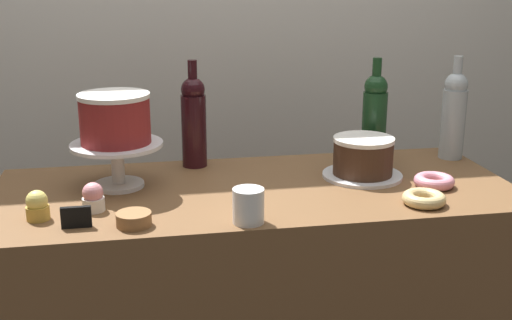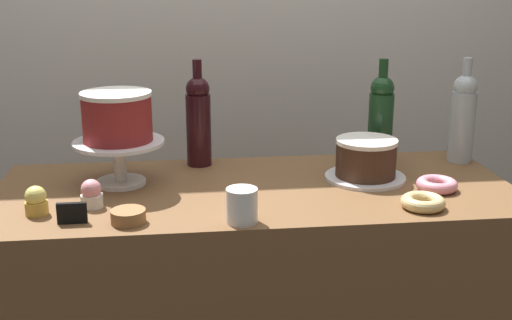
{
  "view_description": "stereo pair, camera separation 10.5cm",
  "coord_description": "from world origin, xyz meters",
  "px_view_note": "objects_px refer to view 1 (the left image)",
  "views": [
    {
      "loc": [
        -0.31,
        -1.69,
        1.53
      ],
      "look_at": [
        0.0,
        0.0,
        1.02
      ],
      "focal_mm": 45.98,
      "sensor_mm": 36.0,
      "label": 1
    },
    {
      "loc": [
        -0.2,
        -1.71,
        1.53
      ],
      "look_at": [
        0.0,
        0.0,
        1.02
      ],
      "focal_mm": 45.98,
      "sensor_mm": 36.0,
      "label": 2
    }
  ],
  "objects_px": {
    "chocolate_round_cake": "(363,156)",
    "donut_pink": "(434,181)",
    "wine_bottle_dark_red": "(194,120)",
    "cake_stand_pedestal": "(117,157)",
    "coffee_cup_ceramic": "(248,206)",
    "cookie_stack": "(134,219)",
    "price_sign_chalkboard": "(76,217)",
    "wine_bottle_green": "(374,116)",
    "donut_glazed": "(424,199)",
    "cupcake_lemon": "(37,206)",
    "cupcake_strawberry": "(93,198)",
    "wine_bottle_clear": "(454,114)",
    "white_layer_cake": "(115,118)"
  },
  "relations": [
    {
      "from": "cupcake_strawberry",
      "to": "cookie_stack",
      "type": "distance_m",
      "value": 0.16
    },
    {
      "from": "donut_glazed",
      "to": "cookie_stack",
      "type": "relative_size",
      "value": 1.33
    },
    {
      "from": "wine_bottle_dark_red",
      "to": "donut_pink",
      "type": "distance_m",
      "value": 0.72
    },
    {
      "from": "chocolate_round_cake",
      "to": "donut_pink",
      "type": "bearing_deg",
      "value": -35.32
    },
    {
      "from": "donut_glazed",
      "to": "coffee_cup_ceramic",
      "type": "bearing_deg",
      "value": -174.99
    },
    {
      "from": "wine_bottle_green",
      "to": "cookie_stack",
      "type": "bearing_deg",
      "value": -150.95
    },
    {
      "from": "chocolate_round_cake",
      "to": "wine_bottle_dark_red",
      "type": "distance_m",
      "value": 0.52
    },
    {
      "from": "chocolate_round_cake",
      "to": "cupcake_lemon",
      "type": "relative_size",
      "value": 2.36
    },
    {
      "from": "wine_bottle_dark_red",
      "to": "coffee_cup_ceramic",
      "type": "height_order",
      "value": "wine_bottle_dark_red"
    },
    {
      "from": "cookie_stack",
      "to": "donut_pink",
      "type": "bearing_deg",
      "value": 9.77
    },
    {
      "from": "wine_bottle_clear",
      "to": "cupcake_strawberry",
      "type": "distance_m",
      "value": 1.14
    },
    {
      "from": "cupcake_lemon",
      "to": "cookie_stack",
      "type": "relative_size",
      "value": 0.88
    },
    {
      "from": "chocolate_round_cake",
      "to": "wine_bottle_clear",
      "type": "relative_size",
      "value": 0.54
    },
    {
      "from": "chocolate_round_cake",
      "to": "cupcake_lemon",
      "type": "height_order",
      "value": "chocolate_round_cake"
    },
    {
      "from": "white_layer_cake",
      "to": "donut_glazed",
      "type": "xyz_separation_m",
      "value": [
        0.78,
        -0.28,
        -0.18
      ]
    },
    {
      "from": "cookie_stack",
      "to": "price_sign_chalkboard",
      "type": "height_order",
      "value": "price_sign_chalkboard"
    },
    {
      "from": "chocolate_round_cake",
      "to": "cookie_stack",
      "type": "distance_m",
      "value": 0.71
    },
    {
      "from": "cupcake_strawberry",
      "to": "coffee_cup_ceramic",
      "type": "xyz_separation_m",
      "value": [
        0.37,
        -0.15,
        0.01
      ]
    },
    {
      "from": "donut_glazed",
      "to": "coffee_cup_ceramic",
      "type": "height_order",
      "value": "coffee_cup_ceramic"
    },
    {
      "from": "wine_bottle_green",
      "to": "cupcake_lemon",
      "type": "distance_m",
      "value": 1.03
    },
    {
      "from": "wine_bottle_clear",
      "to": "cookie_stack",
      "type": "relative_size",
      "value": 3.87
    },
    {
      "from": "coffee_cup_ceramic",
      "to": "wine_bottle_dark_red",
      "type": "bearing_deg",
      "value": 99.73
    },
    {
      "from": "cupcake_lemon",
      "to": "donut_glazed",
      "type": "relative_size",
      "value": 0.66
    },
    {
      "from": "cookie_stack",
      "to": "wine_bottle_clear",
      "type": "bearing_deg",
      "value": 21.96
    },
    {
      "from": "cake_stand_pedestal",
      "to": "coffee_cup_ceramic",
      "type": "bearing_deg",
      "value": -46.33
    },
    {
      "from": "cupcake_strawberry",
      "to": "coffee_cup_ceramic",
      "type": "bearing_deg",
      "value": -21.7
    },
    {
      "from": "white_layer_cake",
      "to": "wine_bottle_dark_red",
      "type": "bearing_deg",
      "value": 35.91
    },
    {
      "from": "wine_bottle_dark_red",
      "to": "cookie_stack",
      "type": "distance_m",
      "value": 0.51
    },
    {
      "from": "cake_stand_pedestal",
      "to": "donut_glazed",
      "type": "distance_m",
      "value": 0.83
    },
    {
      "from": "cupcake_lemon",
      "to": "coffee_cup_ceramic",
      "type": "distance_m",
      "value": 0.51
    },
    {
      "from": "white_layer_cake",
      "to": "coffee_cup_ceramic",
      "type": "xyz_separation_m",
      "value": [
        0.31,
        -0.33,
        -0.15
      ]
    },
    {
      "from": "wine_bottle_clear",
      "to": "coffee_cup_ceramic",
      "type": "distance_m",
      "value": 0.86
    },
    {
      "from": "coffee_cup_ceramic",
      "to": "cupcake_strawberry",
      "type": "bearing_deg",
      "value": 158.3
    },
    {
      "from": "chocolate_round_cake",
      "to": "coffee_cup_ceramic",
      "type": "xyz_separation_m",
      "value": [
        -0.39,
        -0.29,
        -0.02
      ]
    },
    {
      "from": "cupcake_lemon",
      "to": "wine_bottle_clear",
      "type": "bearing_deg",
      "value": 14.66
    },
    {
      "from": "donut_pink",
      "to": "cookie_stack",
      "type": "relative_size",
      "value": 1.33
    },
    {
      "from": "wine_bottle_clear",
      "to": "cupcake_strawberry",
      "type": "bearing_deg",
      "value": -165.48
    },
    {
      "from": "cake_stand_pedestal",
      "to": "donut_glazed",
      "type": "height_order",
      "value": "cake_stand_pedestal"
    },
    {
      "from": "cupcake_lemon",
      "to": "cupcake_strawberry",
      "type": "xyz_separation_m",
      "value": [
        0.13,
        0.04,
        0.0
      ]
    },
    {
      "from": "white_layer_cake",
      "to": "donut_pink",
      "type": "xyz_separation_m",
      "value": [
        0.86,
        -0.16,
        -0.18
      ]
    },
    {
      "from": "cupcake_strawberry",
      "to": "price_sign_chalkboard",
      "type": "bearing_deg",
      "value": -107.51
    },
    {
      "from": "donut_glazed",
      "to": "wine_bottle_dark_red",
      "type": "bearing_deg",
      "value": 140.76
    },
    {
      "from": "wine_bottle_green",
      "to": "white_layer_cake",
      "type": "bearing_deg",
      "value": -171.66
    },
    {
      "from": "chocolate_round_cake",
      "to": "cupcake_lemon",
      "type": "xyz_separation_m",
      "value": [
        -0.88,
        -0.18,
        -0.03
      ]
    },
    {
      "from": "donut_pink",
      "to": "price_sign_chalkboard",
      "type": "bearing_deg",
      "value": -172.29
    },
    {
      "from": "donut_glazed",
      "to": "price_sign_chalkboard",
      "type": "xyz_separation_m",
      "value": [
        -0.87,
        -0.0,
        0.01
      ]
    },
    {
      "from": "wine_bottle_green",
      "to": "price_sign_chalkboard",
      "type": "relative_size",
      "value": 4.65
    },
    {
      "from": "donut_glazed",
      "to": "cupcake_lemon",
      "type": "bearing_deg",
      "value": 175.89
    },
    {
      "from": "wine_bottle_dark_red",
      "to": "price_sign_chalkboard",
      "type": "xyz_separation_m",
      "value": [
        -0.32,
        -0.45,
        -0.12
      ]
    },
    {
      "from": "wine_bottle_green",
      "to": "wine_bottle_clear",
      "type": "relative_size",
      "value": 1.0
    }
  ]
}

